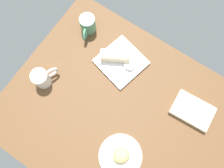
% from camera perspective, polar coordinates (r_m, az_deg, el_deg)
% --- Properties ---
extents(dining_table, '(1.10, 0.90, 0.04)m').
position_cam_1_polar(dining_table, '(1.19, 1.64, -7.03)').
color(dining_table, brown).
rests_on(dining_table, ground).
extents(round_plate, '(0.20, 0.20, 0.01)m').
position_cam_1_polar(round_plate, '(1.15, 2.04, -16.99)').
color(round_plate, white).
rests_on(round_plate, dining_table).
extents(scone_pastry, '(0.10, 0.10, 0.05)m').
position_cam_1_polar(scone_pastry, '(1.12, 2.23, -16.80)').
color(scone_pastry, tan).
rests_on(scone_pastry, round_plate).
extents(square_plate, '(0.26, 0.26, 0.02)m').
position_cam_1_polar(square_plate, '(1.22, 2.22, 5.34)').
color(square_plate, white).
rests_on(square_plate, dining_table).
extents(sauce_cup, '(0.05, 0.05, 0.02)m').
position_cam_1_polar(sauce_cup, '(1.20, 4.24, 4.57)').
color(sauce_cup, silver).
rests_on(sauce_cup, square_plate).
extents(breakfast_wrap, '(0.16, 0.13, 0.06)m').
position_cam_1_polar(breakfast_wrap, '(1.19, 0.69, 6.89)').
color(breakfast_wrap, beige).
rests_on(breakfast_wrap, square_plate).
extents(book_stack, '(0.20, 0.14, 0.03)m').
position_cam_1_polar(book_stack, '(1.22, 18.86, -6.11)').
color(book_stack, beige).
rests_on(book_stack, dining_table).
extents(coffee_mug, '(0.08, 0.13, 0.10)m').
position_cam_1_polar(coffee_mug, '(1.27, -5.93, 14.10)').
color(coffee_mug, '#4C8C6B').
rests_on(coffee_mug, dining_table).
extents(second_mug, '(0.08, 0.13, 0.10)m').
position_cam_1_polar(second_mug, '(1.20, -16.56, 1.42)').
color(second_mug, white).
rests_on(second_mug, dining_table).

